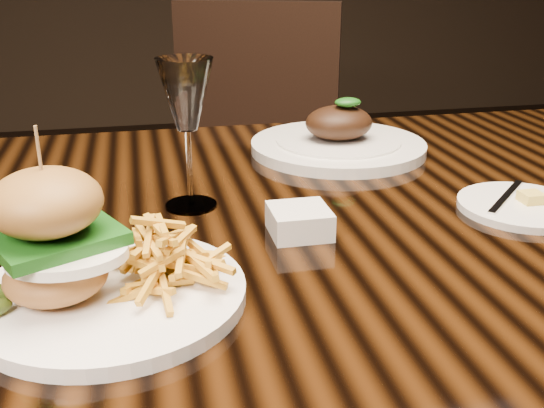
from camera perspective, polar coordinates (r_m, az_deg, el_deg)
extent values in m
cube|color=black|center=(0.85, -1.69, -1.81)|extent=(1.60, 0.90, 0.04)
cube|color=black|center=(1.62, 22.52, -6.38)|extent=(0.06, 0.06, 0.71)
cylinder|color=white|center=(0.64, -14.18, -7.85)|extent=(0.26, 0.26, 0.01)
ellipsoid|color=#A26434|center=(0.63, -18.79, -6.14)|extent=(0.10, 0.10, 0.04)
ellipsoid|color=white|center=(0.60, -17.88, -4.36)|extent=(0.11, 0.09, 0.01)
ellipsoid|color=orange|center=(0.60, -15.89, -3.93)|extent=(0.02, 0.02, 0.01)
cube|color=#196018|center=(0.61, -19.20, -3.01)|extent=(0.14, 0.14, 0.01)
ellipsoid|color=brown|center=(0.60, -19.62, 0.16)|extent=(0.10, 0.10, 0.06)
cylinder|color=olive|center=(0.59, -19.98, 2.91)|extent=(0.00, 0.00, 0.08)
cylinder|color=white|center=(0.90, 21.53, -0.18)|extent=(0.17, 0.17, 0.01)
cube|color=#E6C84B|center=(0.91, 22.22, 0.56)|extent=(0.03, 0.03, 0.01)
cube|color=silver|center=(0.91, 20.25, 0.65)|extent=(0.11, 0.11, 0.00)
cube|color=white|center=(0.76, 2.47, -1.55)|extent=(0.09, 0.09, 0.03)
cylinder|color=white|center=(0.86, -7.25, -0.09)|extent=(0.07, 0.07, 0.00)
cylinder|color=white|center=(0.84, -7.42, 3.26)|extent=(0.01, 0.01, 0.10)
cone|color=white|center=(0.82, -7.74, 9.71)|extent=(0.07, 0.07, 0.09)
cylinder|color=white|center=(1.10, 5.93, 5.14)|extent=(0.30, 0.30, 0.02)
cylinder|color=white|center=(1.10, 5.94, 5.24)|extent=(0.21, 0.21, 0.02)
ellipsoid|color=black|center=(1.09, 6.02, 7.25)|extent=(0.11, 0.10, 0.06)
ellipsoid|color=#196018|center=(1.07, 6.82, 9.04)|extent=(0.04, 0.03, 0.02)
cube|color=black|center=(1.70, -2.42, 0.25)|extent=(0.59, 0.59, 0.06)
cube|color=black|center=(1.83, -1.34, 9.93)|extent=(0.45, 0.21, 0.50)
cylinder|color=black|center=(1.68, -9.95, -8.93)|extent=(0.04, 0.04, 0.45)
cylinder|color=black|center=(1.61, 3.23, -10.02)|extent=(0.04, 0.04, 0.45)
cylinder|color=black|center=(2.00, -6.70, -3.54)|extent=(0.04, 0.04, 0.45)
cylinder|color=black|center=(1.95, 4.23, -4.22)|extent=(0.04, 0.04, 0.45)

